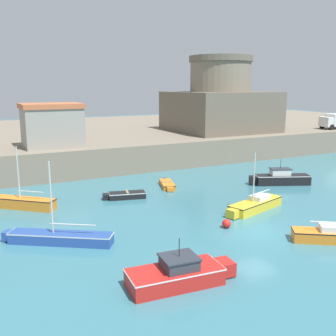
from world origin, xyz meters
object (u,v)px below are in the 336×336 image
object	(u,v)px
sailboat_yellow_2	(255,204)
motorboat_red_5	(179,274)
dinghy_black_4	(126,195)
sailboat_orange_6	(23,203)
sailboat_blue_7	(59,237)
fortress	(220,103)
harbor_shed_near_wharf	(52,125)
truck_on_quay	(335,121)
mooring_buoy	(226,224)
motorboat_black_3	(281,178)
dinghy_orange_8	(167,184)

from	to	relation	value
sailboat_yellow_2	motorboat_red_5	world-z (taller)	sailboat_yellow_2
dinghy_black_4	sailboat_orange_6	distance (m)	8.05
sailboat_orange_6	sailboat_blue_7	distance (m)	8.23
fortress	harbor_shed_near_wharf	world-z (taller)	fortress
sailboat_orange_6	sailboat_yellow_2	bearing A→B (deg)	-28.53
motorboat_red_5	truck_on_quay	bearing A→B (deg)	32.29
sailboat_orange_6	motorboat_red_5	bearing A→B (deg)	-72.53
sailboat_yellow_2	sailboat_blue_7	size ratio (longest dim) A/B	0.96
fortress	mooring_buoy	bearing A→B (deg)	-123.33
mooring_buoy	truck_on_quay	xyz separation A→B (m)	(33.57, 20.10, 3.91)
sailboat_orange_6	sailboat_blue_7	size ratio (longest dim) A/B	0.79
motorboat_black_3	harbor_shed_near_wharf	xyz separation A→B (m)	(-18.32, 14.24, 4.66)
motorboat_black_3	dinghy_black_4	size ratio (longest dim) A/B	1.55
sailboat_yellow_2	truck_on_quay	size ratio (longest dim) A/B	1.30
sailboat_blue_7	mooring_buoy	bearing A→B (deg)	-13.05
motorboat_black_3	sailboat_orange_6	xyz separation A→B (m)	(-22.89, 3.27, -0.13)
truck_on_quay	harbor_shed_near_wharf	bearing A→B (deg)	177.94
sailboat_orange_6	harbor_shed_near_wharf	size ratio (longest dim) A/B	0.80
dinghy_black_4	sailboat_blue_7	bearing A→B (deg)	-134.33
motorboat_red_5	dinghy_orange_8	xyz separation A→B (m)	(7.85, 16.57, -0.30)
sailboat_yellow_2	harbor_shed_near_wharf	xyz separation A→B (m)	(-10.97, 19.41, 4.80)
motorboat_black_3	motorboat_red_5	world-z (taller)	motorboat_black_3
sailboat_yellow_2	fortress	size ratio (longest dim) A/B	0.46
dinghy_black_4	sailboat_orange_6	bearing A→B (deg)	172.85
dinghy_orange_8	sailboat_yellow_2	bearing A→B (deg)	-73.56
sailboat_blue_7	fortress	distance (m)	36.93
motorboat_red_5	mooring_buoy	xyz separation A→B (m)	(6.44, 5.17, -0.24)
sailboat_yellow_2	sailboat_orange_6	distance (m)	17.68
motorboat_black_3	sailboat_blue_7	world-z (taller)	sailboat_blue_7
sailboat_yellow_2	sailboat_blue_7	distance (m)	14.56
truck_on_quay	dinghy_orange_8	bearing A→B (deg)	-164.84
sailboat_blue_7	motorboat_red_5	bearing A→B (deg)	-62.33
sailboat_yellow_2	fortress	xyz separation A→B (m)	(13.03, 23.97, 6.34)
sailboat_orange_6	motorboat_black_3	bearing A→B (deg)	-8.13
dinghy_orange_8	harbor_shed_near_wharf	distance (m)	14.01
truck_on_quay	motorboat_black_3	bearing A→B (deg)	-149.91
motorboat_red_5	dinghy_orange_8	size ratio (longest dim) A/B	1.46
harbor_shed_near_wharf	truck_on_quay	distance (m)	40.43
motorboat_black_3	motorboat_red_5	distance (m)	21.85
dinghy_orange_8	fortress	xyz separation A→B (m)	(15.76, 14.72, 6.55)
motorboat_red_5	mooring_buoy	bearing A→B (deg)	38.80
dinghy_orange_8	fortress	distance (m)	22.54
mooring_buoy	truck_on_quay	world-z (taller)	truck_on_quay
dinghy_black_4	motorboat_red_5	xyz separation A→B (m)	(-3.03, -14.76, 0.25)
mooring_buoy	harbor_shed_near_wharf	bearing A→B (deg)	107.57
dinghy_black_4	sailboat_blue_7	world-z (taller)	sailboat_blue_7
sailboat_yellow_2	harbor_shed_near_wharf	world-z (taller)	harbor_shed_near_wharf
mooring_buoy	fortress	size ratio (longest dim) A/B	0.05
motorboat_black_3	truck_on_quay	bearing A→B (deg)	30.09
sailboat_yellow_2	truck_on_quay	xyz separation A→B (m)	(29.42, 17.96, 3.77)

